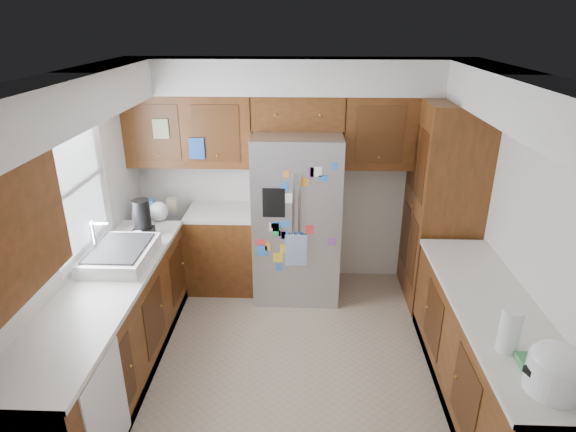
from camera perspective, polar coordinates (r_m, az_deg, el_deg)
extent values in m
plane|color=tan|center=(4.55, 0.65, -16.59)|extent=(3.60, 3.60, 0.00)
cube|color=silver|center=(5.38, 1.19, 5.00)|extent=(3.60, 0.04, 2.50)
cube|color=silver|center=(4.32, -23.90, -1.58)|extent=(0.04, 3.20, 2.50)
cube|color=silver|center=(4.25, 25.83, -2.33)|extent=(0.04, 3.20, 2.50)
cube|color=silver|center=(2.52, -0.28, -17.53)|extent=(3.60, 0.04, 2.50)
cube|color=white|center=(3.55, 0.84, 16.66)|extent=(3.60, 3.20, 0.02)
cube|color=silver|center=(4.97, 1.25, 16.22)|extent=(3.60, 0.38, 0.35)
cube|color=silver|center=(3.95, -23.85, 12.72)|extent=(0.38, 3.20, 0.35)
cube|color=silver|center=(3.88, 25.92, 12.24)|extent=(0.38, 3.20, 0.35)
cube|color=#3F270C|center=(5.22, -11.55, 9.97)|extent=(1.33, 0.34, 0.75)
cube|color=#3F270C|center=(5.19, 14.02, 9.67)|extent=(1.33, 0.34, 0.75)
cube|color=white|center=(4.28, -23.94, 3.24)|extent=(0.02, 0.90, 1.05)
cube|color=white|center=(4.26, -23.48, 3.25)|extent=(0.01, 1.02, 1.15)
cube|color=#1D4DAC|center=(5.06, -10.78, 7.87)|extent=(0.16, 0.02, 0.22)
cube|color=beige|center=(5.10, -14.84, 9.96)|extent=(0.16, 0.02, 0.20)
cube|color=#3F270C|center=(4.34, -20.20, -13.13)|extent=(0.60, 2.60, 0.88)
cube|color=#3F270C|center=(5.48, -7.61, -4.00)|extent=(0.75, 0.60, 0.88)
cube|color=white|center=(4.10, -21.06, -7.87)|extent=(0.63, 2.60, 0.04)
cube|color=white|center=(5.30, -7.87, 0.46)|extent=(0.75, 0.60, 0.04)
cube|color=black|center=(4.57, -19.52, -17.12)|extent=(0.60, 2.60, 0.10)
cube|color=silver|center=(3.62, -20.55, -21.01)|extent=(0.01, 0.58, 0.80)
cube|color=#3F270C|center=(4.15, 22.45, -15.33)|extent=(0.60, 2.25, 0.88)
cube|color=white|center=(3.90, 23.46, -9.94)|extent=(0.63, 2.25, 0.04)
cube|color=black|center=(4.39, 21.66, -19.38)|extent=(0.60, 2.25, 0.10)
cube|color=#3F270C|center=(5.21, 17.81, 1.23)|extent=(0.60, 0.90, 2.15)
cube|color=#ADADB2|center=(5.13, 1.07, -0.07)|extent=(0.90, 0.75, 1.80)
cylinder|color=silver|center=(4.71, 0.62, -0.21)|extent=(0.02, 0.02, 0.90)
cylinder|color=silver|center=(4.71, 1.35, -0.22)|extent=(0.02, 0.02, 0.90)
cube|color=black|center=(4.67, -1.70, 1.57)|extent=(0.22, 0.01, 0.30)
cube|color=silver|center=(4.85, 0.95, -4.10)|extent=(0.22, 0.01, 0.34)
cube|color=orange|center=(4.59, 1.93, 4.03)|extent=(0.10, 0.00, 0.08)
cube|color=blue|center=(4.80, -0.39, -2.29)|extent=(0.07, 0.00, 0.08)
cube|color=white|center=(4.84, 0.34, -3.41)|extent=(0.06, 0.00, 0.05)
cube|color=#8C4C99|center=(4.80, -0.69, -2.24)|extent=(0.07, 0.00, 0.09)
cube|color=#8C4C99|center=(4.83, 5.23, -3.03)|extent=(0.09, 0.00, 0.08)
cube|color=red|center=(4.77, 2.57, -1.62)|extent=(0.08, 0.00, 0.09)
cube|color=blue|center=(4.61, -0.45, 3.48)|extent=(0.08, 0.00, 0.09)
cube|color=blue|center=(4.76, -1.47, -1.10)|extent=(0.09, 0.00, 0.07)
cube|color=orange|center=(4.87, -2.42, -3.63)|extent=(0.06, 0.00, 0.10)
cube|color=blue|center=(4.90, -3.08, -4.14)|extent=(0.10, 0.00, 0.12)
cube|color=green|center=(4.79, -1.36, -1.88)|extent=(0.08, 0.00, 0.10)
cube|color=white|center=(4.65, 0.02, 2.10)|extent=(0.08, 0.00, 0.10)
cube|color=blue|center=(4.81, 1.19, -2.55)|extent=(0.10, 0.00, 0.11)
cube|color=blue|center=(4.75, -0.31, -0.97)|extent=(0.08, 0.00, 0.07)
cube|color=#8C4C99|center=(4.56, 2.74, 5.16)|extent=(0.06, 0.00, 0.10)
cube|color=white|center=(4.56, 3.35, 5.25)|extent=(0.11, 0.00, 0.10)
cube|color=blue|center=(4.58, 4.19, 4.46)|extent=(0.09, 0.00, 0.06)
cube|color=blue|center=(4.97, -1.08, -6.14)|extent=(0.06, 0.00, 0.08)
cube|color=yellow|center=(4.87, -0.41, -3.92)|extent=(0.09, 0.00, 0.09)
cube|color=white|center=(4.77, -1.66, -1.33)|extent=(0.10, 0.00, 0.09)
cube|color=blue|center=(4.55, 5.51, 5.90)|extent=(0.06, 0.00, 0.07)
cube|color=orange|center=(4.57, -0.23, 4.97)|extent=(0.06, 0.00, 0.08)
cube|color=yellow|center=(4.92, -1.20, -4.94)|extent=(0.10, 0.00, 0.10)
cube|color=red|center=(4.85, -3.33, -3.13)|extent=(0.10, 0.00, 0.07)
cube|color=#3F270C|center=(5.04, 1.22, 12.29)|extent=(0.96, 0.34, 0.35)
sphere|color=blue|center=(5.03, -0.96, 15.75)|extent=(0.25, 0.25, 0.25)
cylinder|color=black|center=(4.95, 3.84, 15.14)|extent=(0.31, 0.31, 0.18)
ellipsoid|color=#333338|center=(4.94, 3.87, 16.14)|extent=(0.28, 0.28, 0.13)
cube|color=silver|center=(4.39, -19.28, -4.37)|extent=(0.52, 0.70, 0.12)
cube|color=black|center=(4.36, -19.39, -3.61)|extent=(0.44, 0.60, 0.02)
cylinder|color=silver|center=(4.40, -21.97, -2.40)|extent=(0.02, 0.02, 0.30)
cylinder|color=silver|center=(4.33, -21.50, -0.86)|extent=(0.16, 0.02, 0.02)
cube|color=yellow|center=(4.15, -18.27, -6.45)|extent=(0.10, 0.18, 0.04)
cube|color=black|center=(4.79, -16.69, -1.89)|extent=(0.18, 0.14, 0.10)
cylinder|color=black|center=(4.71, -16.94, 0.22)|extent=(0.16, 0.16, 0.28)
cylinder|color=#ADADB2|center=(4.95, -17.14, -0.47)|extent=(0.14, 0.14, 0.20)
sphere|color=silver|center=(5.12, -15.10, 0.54)|extent=(0.20, 0.20, 0.20)
cube|color=#3F72B2|center=(5.29, -16.23, 0.99)|extent=(0.14, 0.10, 0.18)
cube|color=#BFB28C|center=(5.35, -13.58, 1.30)|extent=(0.10, 0.08, 0.14)
cylinder|color=silver|center=(4.69, -17.39, -2.43)|extent=(0.08, 0.08, 0.11)
cylinder|color=white|center=(3.20, 29.14, -16.09)|extent=(0.32, 0.32, 0.21)
ellipsoid|color=white|center=(3.14, 29.51, -14.56)|extent=(0.31, 0.31, 0.14)
cube|color=black|center=(3.13, 26.70, -16.07)|extent=(0.04, 0.06, 0.04)
cylinder|color=white|center=(3.37, 24.80, -12.21)|extent=(0.13, 0.13, 0.29)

